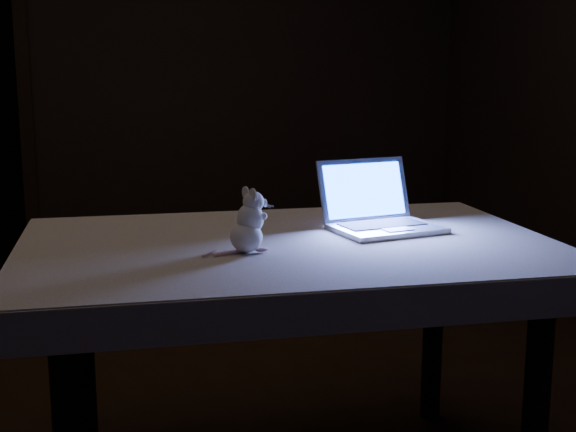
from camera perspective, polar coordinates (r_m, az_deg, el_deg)
name	(u,v)px	position (r m, az deg, el deg)	size (l,w,h in m)	color
floor	(192,429)	(2.84, -7.13, -15.39)	(5.00, 5.00, 0.00)	black
back_wall	(125,61)	(5.04, -11.99, 11.19)	(4.50, 0.04, 2.60)	black
table	(288,368)	(2.32, 0.02, -11.22)	(1.42, 0.91, 0.76)	black
tablecloth	(311,260)	(2.19, 1.75, -3.31)	(1.52, 1.01, 0.10)	beige
laptop	(388,197)	(2.34, 7.39, 1.42)	(0.31, 0.27, 0.21)	silver
plush_mouse	(246,221)	(2.06, -3.13, -0.34)	(0.13, 0.13, 0.17)	white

